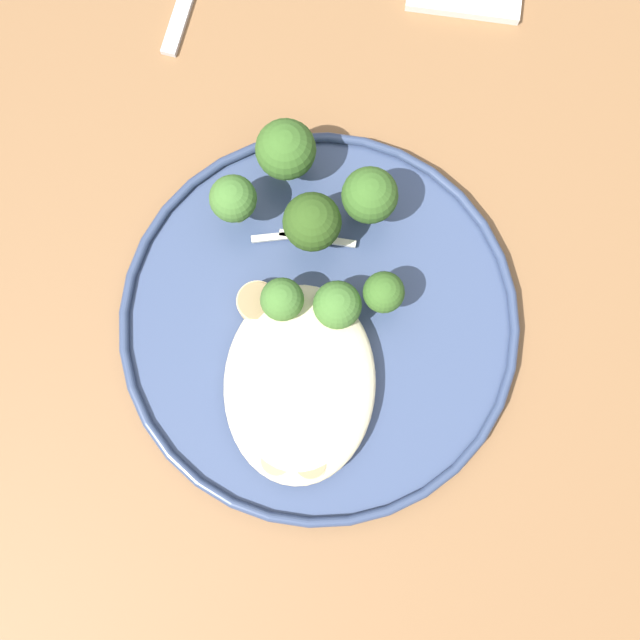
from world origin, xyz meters
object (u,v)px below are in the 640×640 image
seared_scallop_rear_pale (311,462)px  broccoli_floret_front_edge (384,293)px  seared_scallop_on_noodles (312,358)px  broccoli_floret_center_pile (313,223)px  broccoli_floret_beside_noodles (283,301)px  seared_scallop_half_hidden (278,460)px  broccoli_floret_rear_charred (338,305)px  broccoli_floret_near_rim (234,199)px  broccoli_floret_right_tilted (371,196)px  dinner_plate (320,323)px  seared_scallop_front_small (287,384)px  broccoli_floret_tall_stalk (287,151)px  seared_scallop_center_golden (249,377)px  seared_scallop_large_seared (259,303)px

seared_scallop_rear_pale → broccoli_floret_front_edge: broccoli_floret_front_edge is taller
seared_scallop_on_noodles → broccoli_floret_center_pile: (-0.09, -0.00, 0.03)m
broccoli_floret_beside_noodles → broccoli_floret_front_edge: bearing=97.1°
seared_scallop_half_hidden → broccoli_floret_rear_charred: broccoli_floret_rear_charred is taller
broccoli_floret_beside_noodles → broccoli_floret_near_rim: 0.08m
broccoli_floret_rear_charred → broccoli_floret_right_tilted: broccoli_floret_right_tilted is taller
dinner_plate → seared_scallop_front_small: bearing=-23.6°
broccoli_floret_beside_noodles → broccoli_floret_rear_charred: broccoli_floret_beside_noodles is taller
seared_scallop_front_small → seared_scallop_rear_pale: size_ratio=1.13×
seared_scallop_half_hidden → broccoli_floret_tall_stalk: 0.22m
broccoli_floret_center_pile → broccoli_floret_tall_stalk: same height
seared_scallop_front_small → seared_scallop_half_hidden: 0.05m
seared_scallop_front_small → broccoli_floret_tall_stalk: broccoli_floret_tall_stalk is taller
seared_scallop_front_small → broccoli_floret_right_tilted: bearing=158.4°
seared_scallop_rear_pale → broccoli_floret_right_tilted: 0.19m
seared_scallop_center_golden → seared_scallop_front_small: 0.03m
broccoli_floret_center_pile → broccoli_floret_front_edge: size_ratio=1.29×
seared_scallop_center_golden → broccoli_floret_center_pile: 0.12m
seared_scallop_rear_pale → broccoli_floret_rear_charred: bearing=172.9°
seared_scallop_half_hidden → broccoli_floret_right_tilted: bearing=163.2°
seared_scallop_half_hidden → broccoli_floret_rear_charred: size_ratio=0.51×
broccoli_floret_near_rim → broccoli_floret_front_edge: size_ratio=1.18×
seared_scallop_front_small → broccoli_floret_tall_stalk: (-0.16, -0.01, 0.03)m
broccoli_floret_beside_noodles → seared_scallop_center_golden: bearing=-23.4°
broccoli_floret_beside_noodles → seared_scallop_large_seared: bearing=-93.7°
seared_scallop_rear_pale → broccoli_floret_front_edge: (-0.12, 0.04, 0.02)m
broccoli_floret_front_edge → seared_scallop_on_noodles: bearing=-47.0°
broccoli_floret_right_tilted → seared_scallop_center_golden: bearing=-32.1°
seared_scallop_on_noodles → broccoli_floret_near_rim: 0.12m
dinner_plate → broccoli_floret_right_tilted: 0.10m
broccoli_floret_center_pile → broccoli_floret_rear_charred: (0.06, 0.02, -0.01)m
seared_scallop_center_golden → broccoli_floret_beside_noodles: 0.06m
dinner_plate → broccoli_floret_near_rim: bearing=-140.6°
broccoli_floret_center_pile → broccoli_floret_rear_charred: broccoli_floret_center_pile is taller
dinner_plate → broccoli_floret_near_rim: size_ratio=5.13×
seared_scallop_half_hidden → broccoli_floret_rear_charred: 0.11m
seared_scallop_center_golden → seared_scallop_half_hidden: size_ratio=1.27×
broccoli_floret_tall_stalk → seared_scallop_large_seared: bearing=-8.3°
seared_scallop_front_small → broccoli_floret_rear_charred: size_ratio=0.59×
dinner_plate → broccoli_floret_right_tilted: bearing=159.5°
seared_scallop_center_golden → seared_scallop_rear_pale: (0.06, 0.05, 0.00)m
seared_scallop_rear_pale → seared_scallop_on_noodles: size_ratio=0.91×
dinner_plate → seared_scallop_rear_pale: size_ratio=11.93×
broccoli_floret_tall_stalk → broccoli_floret_front_edge: size_ratio=1.30×
broccoli_floret_tall_stalk → dinner_plate: bearing=14.1°
seared_scallop_large_seared → seared_scallop_half_hidden: bearing=10.4°
broccoli_floret_right_tilted → seared_scallop_half_hidden: bearing=-16.8°
dinner_plate → seared_scallop_half_hidden: 0.10m
seared_scallop_center_golden → seared_scallop_rear_pale: size_ratio=1.24×
dinner_plate → broccoli_floret_center_pile: broccoli_floret_center_pile is taller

